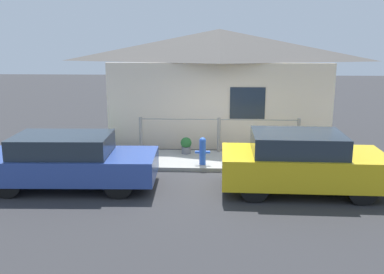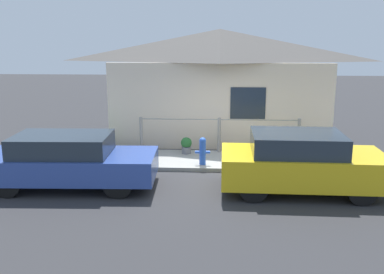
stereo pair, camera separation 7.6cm
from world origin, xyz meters
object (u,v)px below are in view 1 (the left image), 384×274
(car_right, at_px, (301,162))
(potted_plant_corner, at_px, (279,149))
(potted_plant_near_hydrant, at_px, (186,145))
(potted_plant_by_fence, at_px, (91,139))
(fire_hydrant, at_px, (203,150))
(car_left, at_px, (69,161))

(car_right, relative_size, potted_plant_corner, 7.82)
(car_right, xyz_separation_m, potted_plant_near_hydrant, (-2.87, 2.81, -0.34))
(car_right, distance_m, potted_plant_near_hydrant, 4.04)
(potted_plant_corner, bearing_deg, potted_plant_by_fence, 174.65)
(potted_plant_near_hydrant, height_order, potted_plant_by_fence, potted_plant_by_fence)
(fire_hydrant, relative_size, potted_plant_corner, 1.58)
(car_right, height_order, fire_hydrant, car_right)
(car_left, xyz_separation_m, fire_hydrant, (3.17, 1.71, -0.16))
(car_right, bearing_deg, potted_plant_near_hydrant, 136.66)
(car_right, height_order, potted_plant_by_fence, car_right)
(potted_plant_by_fence, bearing_deg, potted_plant_near_hydrant, -2.68)
(fire_hydrant, distance_m, potted_plant_corner, 2.32)
(fire_hydrant, bearing_deg, potted_plant_near_hydrant, 115.38)
(potted_plant_near_hydrant, bearing_deg, potted_plant_by_fence, 177.32)
(potted_plant_by_fence, distance_m, potted_plant_corner, 5.69)
(car_left, distance_m, car_right, 5.51)
(fire_hydrant, xyz_separation_m, potted_plant_near_hydrant, (-0.53, 1.11, -0.14))
(car_left, height_order, potted_plant_by_fence, car_left)
(potted_plant_by_fence, xyz_separation_m, potted_plant_corner, (5.66, -0.53, -0.11))
(car_left, distance_m, fire_hydrant, 3.60)
(car_left, height_order, fire_hydrant, car_left)
(potted_plant_by_fence, bearing_deg, car_right, -26.97)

